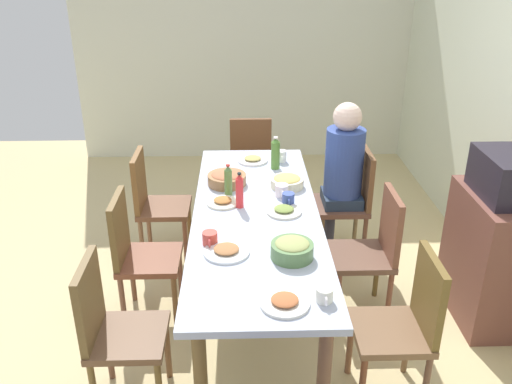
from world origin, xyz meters
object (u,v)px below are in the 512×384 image
(person_7, at_px, (342,168))
(bottle_0, at_px, (240,191))
(cup_2, at_px, (288,199))
(bottle_1, at_px, (228,181))
(plate_2, at_px, (253,160))
(bottle_2, at_px, (275,154))
(plate_1, at_px, (285,302))
(chair_4, at_px, (137,251))
(chair_3, at_px, (374,247))
(chair_7, at_px, (351,197))
(chair_1, at_px, (112,326))
(chair_6, at_px, (251,163))
(cup_3, at_px, (282,190))
(cup_4, at_px, (210,238))
(cup_1, at_px, (325,295))
(bowl_1, at_px, (227,178))
(bowl_0, at_px, (287,181))
(dining_table, at_px, (256,225))
(cup_0, at_px, (282,156))
(bowl_2, at_px, (292,249))
(plate_3, at_px, (284,210))
(side_cabinet, at_px, (493,257))
(plate_0, at_px, (226,251))
(chair_2, at_px, (154,200))
(plate_4, at_px, (223,202))
(chair_5, at_px, (406,321))

(person_7, distance_m, bottle_0, 1.05)
(cup_2, relative_size, bottle_1, 0.51)
(plate_2, xyz_separation_m, bottle_2, (0.15, 0.17, 0.11))
(cup_2, bearing_deg, plate_1, -5.70)
(chair_4, distance_m, plate_1, 1.34)
(person_7, xyz_separation_m, bottle_2, (0.02, -0.52, 0.13))
(chair_3, bearing_deg, chair_7, 180.00)
(chair_1, relative_size, chair_6, 1.00)
(chair_4, bearing_deg, cup_3, 104.79)
(chair_3, distance_m, cup_4, 1.17)
(chair_1, xyz_separation_m, cup_1, (0.17, 1.09, 0.30))
(bowl_1, xyz_separation_m, bottle_2, (-0.29, 0.37, 0.07))
(plate_1, height_order, cup_3, cup_3)
(person_7, height_order, bottle_0, person_7)
(person_7, bearing_deg, bottle_1, -60.32)
(chair_6, relative_size, bowl_0, 3.81)
(dining_table, relative_size, bottle_1, 10.08)
(chair_3, distance_m, cup_0, 1.09)
(cup_0, bearing_deg, bowl_2, -1.87)
(plate_3, distance_m, cup_1, 0.96)
(chair_3, bearing_deg, cup_3, -113.02)
(cup_1, bearing_deg, dining_table, -162.21)
(chair_4, xyz_separation_m, cup_3, (-0.26, 0.97, 0.31))
(chair_7, distance_m, bowl_2, 1.47)
(chair_6, height_order, cup_0, chair_6)
(chair_7, xyz_separation_m, side_cabinet, (0.82, 0.79, -0.06))
(cup_2, bearing_deg, cup_0, 179.15)
(plate_0, relative_size, bowl_2, 1.10)
(chair_6, distance_m, plate_3, 1.56)
(cup_3, bearing_deg, side_cabinet, 77.58)
(person_7, bearing_deg, side_cabinet, 47.08)
(chair_2, bearing_deg, dining_table, 45.48)
(bottle_1, xyz_separation_m, bottle_2, (-0.48, 0.35, 0.01))
(plate_2, distance_m, bottle_1, 0.66)
(chair_1, height_order, bowl_1, chair_1)
(chair_6, relative_size, bottle_1, 3.93)
(chair_1, distance_m, plate_0, 0.72)
(chair_4, distance_m, cup_1, 1.47)
(bottle_0, xyz_separation_m, side_cabinet, (0.15, 1.68, -0.44))
(chair_2, bearing_deg, bottle_0, 45.11)
(plate_4, distance_m, cup_2, 0.43)
(chair_7, height_order, person_7, person_7)
(chair_5, height_order, bottle_2, bottle_2)
(bowl_2, distance_m, bottle_2, 1.29)
(chair_5, bearing_deg, bottle_1, -137.26)
(chair_1, xyz_separation_m, plate_2, (-1.67, 0.78, 0.28))
(chair_7, xyz_separation_m, cup_1, (1.71, -0.48, 0.30))
(chair_5, xyz_separation_m, plate_3, (-0.78, -0.60, 0.28))
(person_7, distance_m, side_cabinet, 1.25)
(bowl_1, height_order, cup_2, bowl_1)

